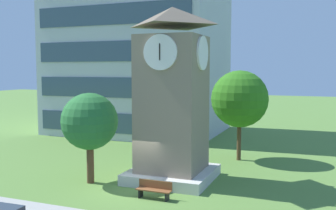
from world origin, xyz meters
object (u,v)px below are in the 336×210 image
(clock_tower, at_px, (172,104))
(tree_streetside, at_px, (240,99))
(park_bench, at_px, (154,190))
(tree_near_tower, at_px, (90,122))

(clock_tower, height_order, tree_streetside, clock_tower)
(tree_streetside, bearing_deg, clock_tower, -113.05)
(clock_tower, bearing_deg, park_bench, -84.06)
(park_bench, height_order, tree_near_tower, tree_near_tower)
(tree_streetside, xyz_separation_m, tree_near_tower, (-6.75, -8.58, -0.85))
(clock_tower, distance_m, tree_streetside, 6.82)
(park_bench, relative_size, tree_streetside, 0.28)
(park_bench, bearing_deg, tree_near_tower, 165.24)
(park_bench, bearing_deg, clock_tower, 95.94)
(clock_tower, distance_m, tree_near_tower, 4.78)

